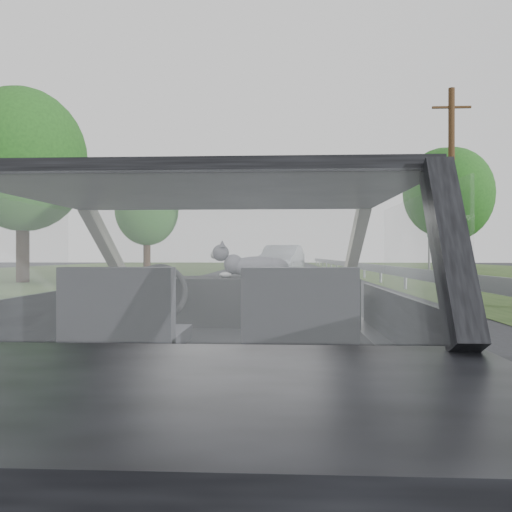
# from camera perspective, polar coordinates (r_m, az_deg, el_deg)

# --- Properties ---
(ground) EXTENTS (140.00, 140.00, 0.00)m
(ground) POSITION_cam_1_polar(r_m,az_deg,el_deg) (2.82, -4.27, -23.82)
(ground) COLOR #242425
(ground) RESTS_ON ground
(subject_car) EXTENTS (1.80, 4.00, 1.45)m
(subject_car) POSITION_cam_1_polar(r_m,az_deg,el_deg) (2.61, -4.27, -9.11)
(subject_car) COLOR black
(subject_car) RESTS_ON ground
(dashboard) EXTENTS (1.58, 0.45, 0.30)m
(dashboard) POSITION_cam_1_polar(r_m,az_deg,el_deg) (3.21, -2.90, -5.12)
(dashboard) COLOR black
(dashboard) RESTS_ON subject_car
(driver_seat) EXTENTS (0.50, 0.72, 0.42)m
(driver_seat) POSITION_cam_1_polar(r_m,az_deg,el_deg) (2.39, -14.77, -6.21)
(driver_seat) COLOR black
(driver_seat) RESTS_ON subject_car
(passenger_seat) EXTENTS (0.50, 0.72, 0.42)m
(passenger_seat) POSITION_cam_1_polar(r_m,az_deg,el_deg) (2.28, 4.90, -6.51)
(passenger_seat) COLOR black
(passenger_seat) RESTS_ON subject_car
(steering_wheel) EXTENTS (0.36, 0.36, 0.04)m
(steering_wheel) POSITION_cam_1_polar(r_m,az_deg,el_deg) (2.98, -11.16, -4.18)
(steering_wheel) COLOR black
(steering_wheel) RESTS_ON dashboard
(cat) EXTENTS (0.53, 0.19, 0.23)m
(cat) POSITION_cam_1_polar(r_m,az_deg,el_deg) (3.18, 0.15, -1.09)
(cat) COLOR slate
(cat) RESTS_ON dashboard
(guardrail) EXTENTS (0.05, 90.00, 0.32)m
(guardrail) POSITION_cam_1_polar(r_m,az_deg,el_deg) (13.18, 20.39, -2.32)
(guardrail) COLOR gray
(guardrail) RESTS_ON ground
(other_car) EXTENTS (2.88, 5.33, 1.66)m
(other_car) POSITION_cam_1_polar(r_m,az_deg,el_deg) (26.34, 2.96, -0.53)
(other_car) COLOR #A6ACB5
(other_car) RESTS_ON ground
(highway_sign) EXTENTS (0.51, 0.99, 2.58)m
(highway_sign) POSITION_cam_1_polar(r_m,az_deg,el_deg) (25.34, 19.18, 0.47)
(highway_sign) COLOR #1D692B
(highway_sign) RESTS_ON ground
(utility_pole) EXTENTS (0.37, 0.37, 8.79)m
(utility_pole) POSITION_cam_1_polar(r_m,az_deg,el_deg) (24.77, 21.44, 7.68)
(utility_pole) COLOR brown
(utility_pole) RESTS_ON ground
(tree_2) EXTENTS (6.10, 6.10, 7.05)m
(tree_2) POSITION_cam_1_polar(r_m,az_deg,el_deg) (30.61, 21.43, 4.60)
(tree_2) COLOR #1E4819
(tree_2) RESTS_ON ground
(tree_3) EXTENTS (6.92, 6.92, 9.68)m
(tree_3) POSITION_cam_1_polar(r_m,az_deg,el_deg) (44.19, 20.56, 4.94)
(tree_3) COLOR #1E4819
(tree_3) RESTS_ON ground
(tree_5) EXTENTS (6.49, 6.49, 7.79)m
(tree_5) POSITION_cam_1_polar(r_m,az_deg,el_deg) (22.85, -25.11, 7.05)
(tree_5) COLOR #1E4819
(tree_5) RESTS_ON ground
(tree_6) EXTENTS (5.28, 5.28, 6.59)m
(tree_6) POSITION_cam_1_polar(r_m,az_deg,el_deg) (35.28, -12.36, 3.64)
(tree_6) COLOR #1E4819
(tree_6) RESTS_ON ground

